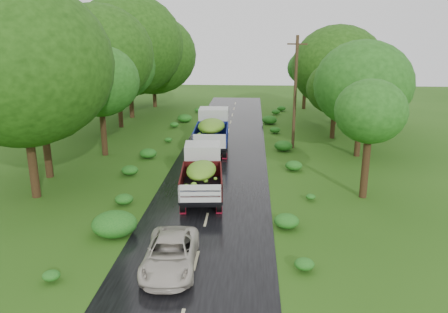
# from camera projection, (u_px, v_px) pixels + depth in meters

# --- Properties ---
(ground) EXTENTS (120.00, 120.00, 0.00)m
(ground) POSITION_uv_depth(u_px,v_px,m) (196.00, 261.00, 17.66)
(ground) COLOR #244F11
(ground) RESTS_ON ground
(road) EXTENTS (6.50, 80.00, 0.02)m
(road) POSITION_uv_depth(u_px,v_px,m) (208.00, 212.00, 22.45)
(road) COLOR black
(road) RESTS_ON ground
(road_lines) EXTENTS (0.12, 69.60, 0.00)m
(road_lines) POSITION_uv_depth(u_px,v_px,m) (210.00, 204.00, 23.41)
(road_lines) COLOR #BFB78C
(road_lines) RESTS_ON road
(truck_near) EXTENTS (2.65, 6.21, 2.54)m
(truck_near) POSITION_uv_depth(u_px,v_px,m) (202.00, 171.00, 24.35)
(truck_near) COLOR black
(truck_near) RESTS_ON ground
(truck_far) EXTENTS (2.65, 6.92, 2.87)m
(truck_far) POSITION_uv_depth(u_px,v_px,m) (212.00, 129.00, 34.08)
(truck_far) COLOR black
(truck_far) RESTS_ON ground
(car) EXTENTS (2.19, 4.39, 1.19)m
(car) POSITION_uv_depth(u_px,v_px,m) (170.00, 254.00, 16.97)
(car) COLOR beige
(car) RESTS_ON road
(utility_pole) EXTENTS (1.50, 0.50, 8.68)m
(utility_pole) POSITION_uv_depth(u_px,v_px,m) (295.00, 92.00, 33.48)
(utility_pole) COLOR #382616
(utility_pole) RESTS_ON ground
(trees_left) EXTENTS (6.02, 34.74, 9.75)m
(trees_left) POSITION_uv_depth(u_px,v_px,m) (108.00, 58.00, 37.39)
(trees_left) COLOR black
(trees_left) RESTS_ON ground
(trees_right) EXTENTS (5.61, 31.74, 7.53)m
(trees_right) POSITION_uv_depth(u_px,v_px,m) (339.00, 77.00, 37.58)
(trees_right) COLOR black
(trees_right) RESTS_ON ground
(shrubs) EXTENTS (11.90, 44.00, 0.70)m
(shrubs) POSITION_uv_depth(u_px,v_px,m) (221.00, 157.00, 30.99)
(shrubs) COLOR #155B18
(shrubs) RESTS_ON ground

